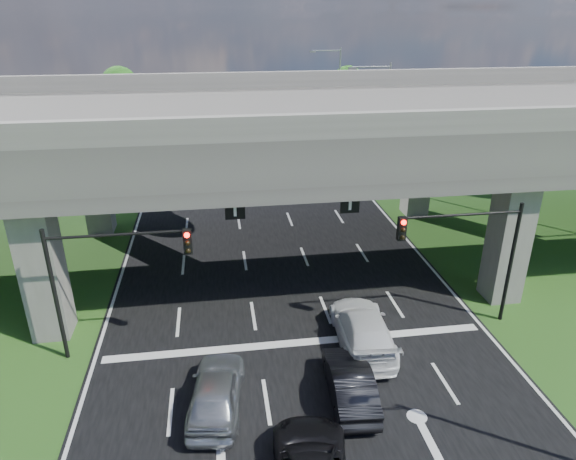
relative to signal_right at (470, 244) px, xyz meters
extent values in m
plane|color=#274E19|center=(-7.82, -3.94, -4.19)|extent=(160.00, 160.00, 0.00)
cube|color=black|center=(-7.82, 6.06, -4.17)|extent=(18.00, 120.00, 0.03)
cube|color=#322F2D|center=(-7.82, 8.06, 3.81)|extent=(80.00, 15.00, 2.00)
cube|color=#64625C|center=(-7.82, 0.81, 5.31)|extent=(80.00, 0.50, 1.00)
cube|color=#64625C|center=(-7.82, 15.31, 5.31)|extent=(80.00, 0.50, 1.00)
cube|color=#64625C|center=(-18.82, 2.06, -0.69)|extent=(1.60, 1.60, 7.00)
cube|color=#64625C|center=(-18.82, 14.06, -0.69)|extent=(1.60, 1.60, 7.00)
cube|color=#64625C|center=(3.18, 2.06, -0.69)|extent=(1.60, 1.60, 7.00)
cube|color=#64625C|center=(3.18, 14.06, -0.69)|extent=(1.60, 1.60, 7.00)
cube|color=black|center=(-10.32, 1.06, 1.81)|extent=(0.85, 0.06, 0.85)
cube|color=black|center=(-5.32, 1.06, 1.81)|extent=(0.85, 0.06, 0.85)
cylinder|color=black|center=(2.18, 0.06, -1.19)|extent=(0.18, 0.18, 6.00)
cylinder|color=black|center=(-0.57, 0.06, 1.41)|extent=(5.50, 0.12, 0.12)
cube|color=black|center=(-3.32, -0.12, 1.01)|extent=(0.35, 0.28, 1.05)
sphere|color=#FF0C05|center=(-3.32, -0.28, 1.36)|extent=(0.22, 0.22, 0.22)
cylinder|color=black|center=(-17.82, 0.06, -1.19)|extent=(0.18, 0.18, 6.00)
cylinder|color=black|center=(-15.07, 0.06, 1.41)|extent=(5.50, 0.12, 0.12)
cube|color=black|center=(-12.32, -0.12, 1.01)|extent=(0.35, 0.28, 1.05)
sphere|color=#FF0C05|center=(-12.32, -0.28, 1.36)|extent=(0.22, 0.22, 0.22)
cylinder|color=gray|center=(2.68, 20.06, 0.81)|extent=(0.16, 0.16, 10.00)
cylinder|color=gray|center=(1.18, 20.06, 5.51)|extent=(3.00, 0.10, 0.10)
cube|color=gray|center=(-0.32, 20.06, 5.41)|extent=(0.60, 0.25, 0.18)
cylinder|color=gray|center=(2.68, 36.06, 0.81)|extent=(0.16, 0.16, 10.00)
cylinder|color=gray|center=(1.18, 36.06, 5.51)|extent=(3.00, 0.10, 0.10)
cube|color=gray|center=(-0.32, 36.06, 5.41)|extent=(0.60, 0.25, 0.18)
cylinder|color=black|center=(-21.82, 22.06, -2.54)|extent=(0.36, 0.36, 3.30)
sphere|color=#1D4312|center=(-21.82, 22.06, 0.46)|extent=(4.50, 4.50, 4.50)
sphere|color=#1D4312|center=(-21.42, 21.76, 1.81)|extent=(3.60, 3.60, 3.60)
sphere|color=#1D4312|center=(-22.12, 22.46, -0.44)|extent=(3.30, 3.30, 3.30)
cylinder|color=black|center=(-24.82, 30.06, -2.76)|extent=(0.36, 0.36, 2.86)
sphere|color=#1D4312|center=(-24.82, 30.06, -0.16)|extent=(3.90, 3.90, 3.90)
sphere|color=#1D4312|center=(-24.42, 29.76, 1.01)|extent=(3.12, 3.12, 3.12)
sphere|color=#1D4312|center=(-25.12, 30.46, -0.94)|extent=(2.86, 2.86, 2.86)
cylinder|color=black|center=(-20.82, 38.06, -2.43)|extent=(0.36, 0.36, 3.52)
sphere|color=#1D4312|center=(-20.82, 38.06, 0.77)|extent=(4.80, 4.80, 4.80)
sphere|color=#1D4312|center=(-20.42, 37.76, 2.21)|extent=(3.84, 3.84, 3.84)
sphere|color=#1D4312|center=(-21.12, 38.46, -0.19)|extent=(3.52, 3.52, 3.52)
cylinder|color=black|center=(5.18, 24.06, -2.65)|extent=(0.36, 0.36, 3.08)
sphere|color=#1D4312|center=(5.18, 24.06, 0.15)|extent=(4.20, 4.20, 4.20)
sphere|color=#1D4312|center=(5.58, 23.76, 1.41)|extent=(3.36, 3.36, 3.36)
sphere|color=#1D4312|center=(4.88, 24.46, -0.69)|extent=(3.08, 3.08, 3.08)
cylinder|color=black|center=(8.18, 32.06, -2.76)|extent=(0.36, 0.36, 2.86)
sphere|color=#1D4312|center=(8.18, 32.06, -0.16)|extent=(3.90, 3.90, 3.90)
sphere|color=#1D4312|center=(8.58, 31.76, 1.01)|extent=(3.12, 3.12, 3.12)
sphere|color=#1D4312|center=(7.88, 32.46, -0.94)|extent=(2.86, 2.86, 2.86)
cylinder|color=black|center=(4.18, 40.06, -2.54)|extent=(0.36, 0.36, 3.30)
sphere|color=#1D4312|center=(4.18, 40.06, 0.46)|extent=(4.50, 4.50, 4.50)
sphere|color=#1D4312|center=(4.58, 39.76, 1.81)|extent=(3.60, 3.60, 3.60)
sphere|color=#1D4312|center=(3.88, 40.46, -0.44)|extent=(3.30, 3.30, 3.30)
imported|color=#B3B7BB|center=(-11.49, -4.01, -3.36)|extent=(2.50, 4.88, 1.59)
imported|color=black|center=(-6.45, -4.22, -3.43)|extent=(1.84, 4.53, 1.46)
imported|color=white|center=(-5.02, -0.94, -3.34)|extent=(2.64, 5.76, 1.63)
camera|label=1|loc=(-11.05, -19.26, 9.69)|focal=32.00mm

